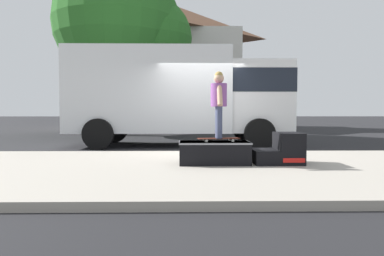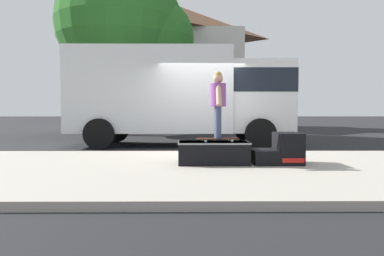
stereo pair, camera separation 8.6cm
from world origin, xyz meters
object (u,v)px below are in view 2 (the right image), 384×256
object	(u,v)px
kicker_ramp	(281,151)
box_truck	(182,93)
skateboard	(218,139)
skater_kid	(218,99)
street_tree_main	(126,26)
skate_box	(213,152)

from	to	relation	value
kicker_ramp	box_truck	bearing A→B (deg)	111.98
box_truck	skateboard	bearing A→B (deg)	-80.97
skateboard	skater_kid	bearing A→B (deg)	-86.42
kicker_ramp	street_tree_main	distance (m)	11.96
kicker_ramp	skater_kid	bearing A→B (deg)	-178.58
kicker_ramp	skateboard	bearing A→B (deg)	-178.58
skate_box	skateboard	world-z (taller)	skateboard
box_truck	street_tree_main	bearing A→B (deg)	117.31
box_truck	street_tree_main	xyz separation A→B (m)	(-2.65, 5.13, 3.32)
skate_box	skater_kid	bearing A→B (deg)	-20.35
skate_box	street_tree_main	bearing A→B (deg)	108.51
kicker_ramp	skater_kid	size ratio (longest dim) A/B	0.72
box_truck	street_tree_main	world-z (taller)	street_tree_main
kicker_ramp	skate_box	bearing A→B (deg)	179.98
skateboard	skater_kid	size ratio (longest dim) A/B	0.65
kicker_ramp	street_tree_main	size ratio (longest dim) A/B	0.11
skater_kid	street_tree_main	xyz separation A→B (m)	(-3.43, 10.03, 3.69)
box_truck	skater_kid	bearing A→B (deg)	-80.97
skater_kid	box_truck	distance (m)	4.97
skate_box	skateboard	xyz separation A→B (m)	(0.08, -0.03, 0.25)
skate_box	skater_kid	world-z (taller)	skater_kid
kicker_ramp	street_tree_main	xyz separation A→B (m)	(-4.61, 10.00, 4.66)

